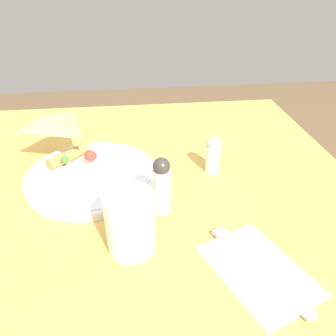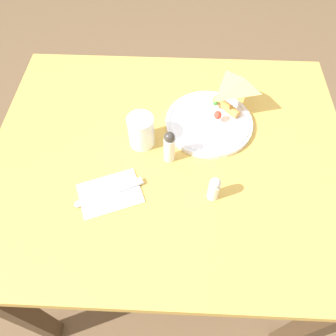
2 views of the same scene
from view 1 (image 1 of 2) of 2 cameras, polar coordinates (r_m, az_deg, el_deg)
dining_table at (r=0.66m, az=-2.83°, el=-15.61°), size 1.01×0.84×0.78m
plate_pizza at (r=0.67m, az=-13.40°, el=-0.86°), size 0.26×0.26×0.05m
milk_glass at (r=0.49m, az=-6.56°, el=-9.68°), size 0.07×0.07×0.10m
napkin_folded at (r=0.50m, az=15.38°, el=-16.80°), size 0.18×0.16×0.00m
butter_knife at (r=0.50m, az=14.71°, el=-15.84°), size 0.17×0.10×0.01m
salt_shaker at (r=0.67m, az=7.85°, el=2.35°), size 0.03×0.03×0.08m
pepper_shaker at (r=0.54m, az=-1.11°, el=-3.13°), size 0.03×0.03×0.11m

